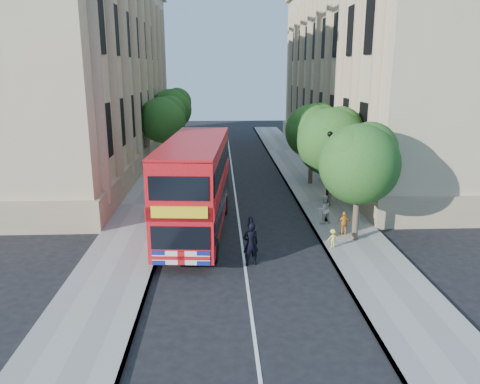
{
  "coord_description": "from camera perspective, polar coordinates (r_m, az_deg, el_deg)",
  "views": [
    {
      "loc": [
        -1.1,
        -19.31,
        8.63
      ],
      "look_at": [
        -0.02,
        4.46,
        2.3
      ],
      "focal_mm": 35.0,
      "sensor_mm": 36.0,
      "label": 1
    }
  ],
  "objects": [
    {
      "name": "building_right",
      "position": [
        45.8,
        16.97,
        14.74
      ],
      "size": [
        12.0,
        38.0,
        18.0
      ],
      "primitive_type": "cube",
      "color": "tan",
      "rests_on": "ground"
    },
    {
      "name": "pavement_left",
      "position": [
        30.89,
        -11.15,
        -1.5
      ],
      "size": [
        3.5,
        80.0,
        0.12
      ],
      "primitive_type": "cube",
      "color": "gray",
      "rests_on": "ground"
    },
    {
      "name": "tree_right_far",
      "position": [
        35.3,
        8.85,
        7.7
      ],
      "size": [
        4.0,
        4.0,
        6.15
      ],
      "color": "#473828",
      "rests_on": "ground"
    },
    {
      "name": "pavement_right",
      "position": [
        31.3,
        10.16,
        -1.24
      ],
      "size": [
        3.5,
        80.0,
        0.12
      ],
      "primitive_type": "cube",
      "color": "gray",
      "rests_on": "ground"
    },
    {
      "name": "tree_right_near",
      "position": [
        23.8,
        14.45,
        3.81
      ],
      "size": [
        4.0,
        4.0,
        6.08
      ],
      "color": "#473828",
      "rests_on": "ground"
    },
    {
      "name": "lamp_post",
      "position": [
        26.74,
        10.67,
        1.4
      ],
      "size": [
        0.32,
        0.32,
        5.16
      ],
      "color": "black",
      "rests_on": "pavement_right"
    },
    {
      "name": "tree_left_far",
      "position": [
        41.84,
        -9.36,
        8.96
      ],
      "size": [
        4.0,
        4.0,
        6.3
      ],
      "color": "#473828",
      "rests_on": "ground"
    },
    {
      "name": "woman_pedestrian",
      "position": [
        26.7,
        10.18,
        -2.09
      ],
      "size": [
        0.94,
        0.83,
        1.64
      ],
      "primitive_type": "imported",
      "rotation": [
        0.0,
        0.0,
        3.44
      ],
      "color": "white",
      "rests_on": "pavement_right"
    },
    {
      "name": "building_left",
      "position": [
        45.14,
        -19.58,
        14.54
      ],
      "size": [
        12.0,
        38.0,
        18.0
      ],
      "primitive_type": "cube",
      "color": "tan",
      "rests_on": "ground"
    },
    {
      "name": "box_van",
      "position": [
        33.54,
        -3.73,
        2.15
      ],
      "size": [
        1.99,
        4.53,
        2.55
      ],
      "rotation": [
        0.0,
        0.0,
        -0.04
      ],
      "color": "black",
      "rests_on": "ground"
    },
    {
      "name": "child_a",
      "position": [
        25.17,
        12.57,
        -3.73
      ],
      "size": [
        0.75,
        0.35,
        1.26
      ],
      "primitive_type": "imported",
      "rotation": [
        0.0,
        0.0,
        3.2
      ],
      "color": "orange",
      "rests_on": "pavement_right"
    },
    {
      "name": "ground",
      "position": [
        21.18,
        0.62,
        -9.15
      ],
      "size": [
        120.0,
        120.0,
        0.0
      ],
      "primitive_type": "plane",
      "color": "black",
      "rests_on": "ground"
    },
    {
      "name": "police_constable",
      "position": [
        21.05,
        1.31,
        -6.33
      ],
      "size": [
        0.84,
        0.67,
        2.03
      ],
      "primitive_type": "imported",
      "rotation": [
        0.0,
        0.0,
        3.42
      ],
      "color": "black",
      "rests_on": "ground"
    },
    {
      "name": "tree_left_back",
      "position": [
        49.74,
        -8.32,
        10.22
      ],
      "size": [
        4.2,
        4.2,
        6.65
      ],
      "color": "#473828",
      "rests_on": "ground"
    },
    {
      "name": "tree_right_mid",
      "position": [
        29.48,
        11.13,
        6.46
      ],
      "size": [
        4.2,
        4.2,
        6.37
      ],
      "color": "#473828",
      "rests_on": "ground"
    },
    {
      "name": "double_decker_bus",
      "position": [
        24.58,
        -5.44,
        0.96
      ],
      "size": [
        3.64,
        10.91,
        4.96
      ],
      "rotation": [
        0.0,
        0.0,
        -0.08
      ],
      "color": "#B50C12",
      "rests_on": "ground"
    },
    {
      "name": "child_b",
      "position": [
        23.36,
        11.25,
        -5.55
      ],
      "size": [
        0.65,
        0.43,
        0.93
      ],
      "primitive_type": "imported",
      "rotation": [
        0.0,
        0.0,
        3.28
      ],
      "color": "#E5CD4E",
      "rests_on": "pavement_right"
    }
  ]
}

